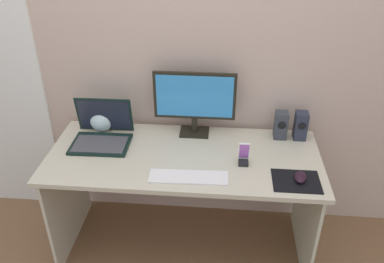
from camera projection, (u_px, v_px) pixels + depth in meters
The scene contains 12 objects.
ground_plane at pixel (185, 243), 2.67m from camera, with size 8.00×8.00×0.00m, color brown.
wall_back at pixel (190, 44), 2.36m from camera, with size 6.00×0.04×2.50m, color #C2A89A.
desk at pixel (184, 174), 2.38m from camera, with size 1.58×0.67×0.72m.
monitor at pixel (195, 100), 2.40m from camera, with size 0.50×0.14×0.41m.
speaker_right at pixel (301, 126), 2.42m from camera, with size 0.07×0.08×0.18m.
speaker_near_monitor at pixel (281, 125), 2.43m from camera, with size 0.08×0.08×0.17m.
laptop at pixel (102, 134), 2.41m from camera, with size 0.35×0.29×0.25m.
fishbowl at pixel (102, 119), 2.52m from camera, with size 0.15×0.15×0.15m, color silver.
keyboard_external at pixel (189, 177), 2.12m from camera, with size 0.42×0.12×0.01m, color white.
mousepad at pixel (296, 181), 2.09m from camera, with size 0.25×0.20×0.00m, color black.
mouse at pixel (300, 177), 2.09m from camera, with size 0.06×0.10×0.04m, color black.
phone_in_dock at pixel (244, 156), 2.21m from camera, with size 0.06×0.06×0.14m.
Camera 1 is at (0.21, -1.90, 2.01)m, focal length 37.34 mm.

